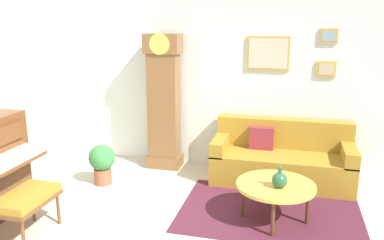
% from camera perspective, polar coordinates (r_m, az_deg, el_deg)
% --- Properties ---
extents(wall_back, '(5.30, 0.13, 2.80)m').
position_cam_1_polar(wall_back, '(5.99, 3.62, 6.41)').
color(wall_back, silver).
rests_on(wall_back, ground_plane).
extents(area_rug, '(2.10, 1.50, 0.01)m').
position_cam_1_polar(area_rug, '(4.91, 11.08, -12.84)').
color(area_rug, '#4C1E2D').
rests_on(area_rug, ground_plane).
extents(piano_bench, '(0.42, 0.70, 0.48)m').
position_cam_1_polar(piano_bench, '(4.52, -22.68, -10.53)').
color(piano_bench, brown).
rests_on(piano_bench, ground_plane).
extents(grandfather_clock, '(0.52, 0.34, 2.03)m').
position_cam_1_polar(grandfather_clock, '(5.96, -4.05, 2.08)').
color(grandfather_clock, brown).
rests_on(grandfather_clock, ground_plane).
extents(couch, '(1.90, 0.80, 0.84)m').
position_cam_1_polar(couch, '(5.72, 12.72, -5.56)').
color(couch, olive).
rests_on(couch, ground_plane).
extents(coffee_table, '(0.88, 0.88, 0.44)m').
position_cam_1_polar(coffee_table, '(4.58, 11.92, -9.31)').
color(coffee_table, gold).
rests_on(coffee_table, ground_plane).
extents(green_jug, '(0.17, 0.17, 0.24)m').
position_cam_1_polar(green_jug, '(4.45, 12.47, -8.41)').
color(green_jug, '#234C33').
rests_on(green_jug, coffee_table).
extents(potted_plant, '(0.36, 0.36, 0.56)m').
position_cam_1_polar(potted_plant, '(5.62, -12.80, -5.84)').
color(potted_plant, '#935138').
rests_on(potted_plant, ground_plane).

